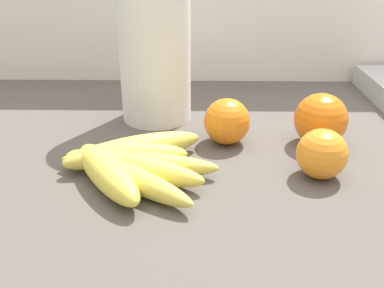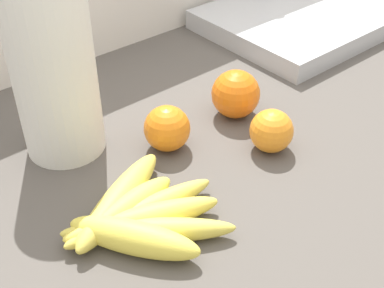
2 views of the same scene
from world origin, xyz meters
TOP-DOWN VIEW (x-y plane):
  - wall_back at (0.00, 0.41)m, footprint 2.12×0.06m
  - banana_bunch at (-0.28, -0.06)m, footprint 0.22×0.21m
  - orange_far_right at (-0.02, -0.05)m, footprint 0.07×0.07m
  - orange_back_left at (-0.14, 0.05)m, footprint 0.07×0.07m
  - orange_front at (0.00, 0.05)m, footprint 0.08×0.08m
  - paper_towel_roll at (-0.26, 0.15)m, footprint 0.12×0.12m
  - sink_basin at (0.35, 0.21)m, footprint 0.39×0.32m

SIDE VIEW (x-z plane):
  - wall_back at x=0.00m, z-range 0.00..1.30m
  - banana_bunch at x=-0.28m, z-range 0.95..0.99m
  - sink_basin at x=0.35m, z-range 0.86..1.09m
  - orange_far_right at x=-0.02m, z-range 0.95..1.02m
  - orange_back_left at x=-0.14m, z-range 0.95..1.02m
  - orange_front at x=0.00m, z-range 0.95..1.03m
  - paper_towel_roll at x=-0.26m, z-range 0.93..1.23m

